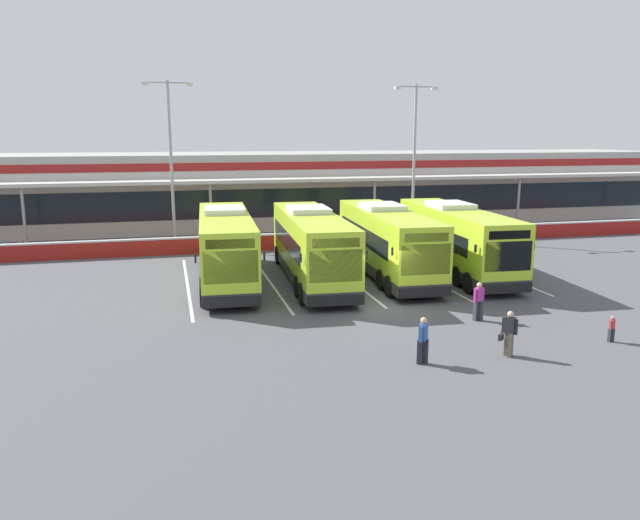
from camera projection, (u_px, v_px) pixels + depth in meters
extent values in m
plane|color=#4C4C51|center=(383.00, 306.00, 27.35)|extent=(200.00, 200.00, 0.00)
cube|color=beige|center=(277.00, 191.00, 52.45)|extent=(70.00, 10.00, 5.50)
cube|color=#19232D|center=(288.00, 202.00, 47.77)|extent=(66.00, 0.08, 2.20)
cube|color=maroon|center=(288.00, 166.00, 47.18)|extent=(68.00, 0.08, 0.60)
cube|color=beige|center=(292.00, 179.00, 45.98)|extent=(67.00, 3.00, 0.24)
cube|color=gray|center=(276.00, 156.00, 51.84)|extent=(70.00, 10.00, 0.50)
cylinder|color=#999999|center=(24.00, 217.00, 40.85)|extent=(0.20, 0.20, 4.20)
cylinder|color=#999999|center=(211.00, 212.00, 43.79)|extent=(0.20, 0.20, 4.20)
cylinder|color=#999999|center=(374.00, 207.00, 46.74)|extent=(0.20, 0.20, 4.20)
cylinder|color=#999999|center=(518.00, 202.00, 49.68)|extent=(0.20, 0.20, 4.20)
cube|color=maroon|center=(310.00, 241.00, 41.03)|extent=(60.00, 0.36, 1.00)
cube|color=#B2B2B2|center=(310.00, 233.00, 40.92)|extent=(60.00, 0.40, 0.10)
cube|color=#B7DB2D|center=(226.00, 246.00, 31.44)|extent=(3.23, 12.13, 3.19)
cube|color=#333333|center=(226.00, 270.00, 31.71)|extent=(3.25, 12.15, 0.56)
cube|color=black|center=(225.00, 240.00, 31.78)|extent=(3.12, 9.73, 0.96)
cube|color=black|center=(231.00, 267.00, 25.69)|extent=(2.31, 0.23, 1.40)
cube|color=black|center=(230.00, 244.00, 25.48)|extent=(2.05, 0.20, 0.40)
cube|color=silver|center=(224.00, 210.00, 32.05)|extent=(2.21, 2.91, 0.28)
cube|color=black|center=(232.00, 302.00, 25.89)|extent=(2.46, 0.30, 0.44)
cube|color=black|center=(264.00, 256.00, 26.22)|extent=(0.09, 0.12, 0.36)
cube|color=black|center=(195.00, 259.00, 25.69)|extent=(0.09, 0.12, 0.36)
cylinder|color=black|center=(244.00, 254.00, 36.37)|extent=(0.38, 1.06, 1.04)
cylinder|color=black|center=(203.00, 256.00, 35.93)|extent=(0.38, 1.06, 1.04)
cylinder|color=black|center=(255.00, 285.00, 28.86)|extent=(0.38, 1.06, 1.04)
cylinder|color=black|center=(203.00, 288.00, 28.43)|extent=(0.38, 1.06, 1.04)
cylinder|color=black|center=(257.00, 293.00, 27.52)|extent=(0.38, 1.06, 1.04)
cylinder|color=black|center=(203.00, 295.00, 27.08)|extent=(0.38, 1.06, 1.04)
cube|color=#B7DB2D|center=(312.00, 245.00, 31.66)|extent=(3.23, 12.13, 3.19)
cube|color=#333333|center=(312.00, 270.00, 31.93)|extent=(3.25, 12.15, 0.56)
cube|color=black|center=(310.00, 239.00, 32.00)|extent=(3.12, 9.73, 0.96)
cube|color=black|center=(336.00, 266.00, 25.91)|extent=(2.31, 0.23, 1.40)
cube|color=black|center=(336.00, 243.00, 25.69)|extent=(2.05, 0.20, 0.40)
cube|color=silver|center=(308.00, 209.00, 32.27)|extent=(2.21, 2.91, 0.28)
cube|color=black|center=(336.00, 301.00, 26.10)|extent=(2.46, 0.30, 0.44)
cube|color=black|center=(367.00, 255.00, 26.44)|extent=(0.09, 0.12, 0.36)
cube|color=black|center=(301.00, 258.00, 25.91)|extent=(0.09, 0.12, 0.36)
cylinder|color=black|center=(318.00, 254.00, 36.59)|extent=(0.38, 1.06, 1.04)
cylinder|color=black|center=(278.00, 255.00, 36.15)|extent=(0.38, 1.06, 1.04)
cylinder|color=black|center=(348.00, 284.00, 29.08)|extent=(0.38, 1.06, 1.04)
cylinder|color=black|center=(298.00, 287.00, 28.64)|extent=(0.38, 1.06, 1.04)
cylinder|color=black|center=(355.00, 292.00, 27.73)|extent=(0.38, 1.06, 1.04)
cylinder|color=black|center=(303.00, 294.00, 27.30)|extent=(0.38, 1.06, 1.04)
cube|color=#B7DB2D|center=(387.00, 240.00, 33.03)|extent=(3.23, 12.13, 3.19)
cube|color=#333333|center=(386.00, 264.00, 33.30)|extent=(3.25, 12.15, 0.56)
cube|color=black|center=(385.00, 235.00, 33.37)|extent=(3.12, 9.73, 0.96)
cube|color=black|center=(426.00, 259.00, 27.28)|extent=(2.31, 0.23, 1.40)
cube|color=black|center=(426.00, 237.00, 27.07)|extent=(2.05, 0.20, 0.40)
cube|color=silver|center=(382.00, 206.00, 33.64)|extent=(2.21, 2.91, 0.28)
cube|color=black|center=(425.00, 292.00, 27.48)|extent=(2.46, 0.30, 0.44)
cube|color=black|center=(453.00, 249.00, 27.81)|extent=(0.09, 0.12, 0.36)
cube|color=black|center=(392.00, 251.00, 27.28)|extent=(0.09, 0.12, 0.36)
cylinder|color=black|center=(383.00, 249.00, 37.96)|extent=(0.38, 1.06, 1.04)
cylinder|color=black|center=(346.00, 251.00, 37.52)|extent=(0.38, 1.06, 1.04)
cylinder|color=black|center=(428.00, 278.00, 30.45)|extent=(0.38, 1.06, 1.04)
cylinder|color=black|center=(382.00, 280.00, 30.01)|extent=(0.38, 1.06, 1.04)
cylinder|color=black|center=(438.00, 284.00, 29.10)|extent=(0.38, 1.06, 1.04)
cylinder|color=black|center=(390.00, 286.00, 28.67)|extent=(0.38, 1.06, 1.04)
cube|color=#B7DB2D|center=(456.00, 238.00, 33.73)|extent=(3.23, 12.13, 3.19)
cube|color=#333333|center=(455.00, 261.00, 33.99)|extent=(3.25, 12.15, 0.56)
cube|color=black|center=(453.00, 233.00, 34.06)|extent=(3.12, 9.73, 0.96)
cube|color=black|center=(508.00, 256.00, 27.97)|extent=(2.31, 0.23, 1.40)
cube|color=black|center=(509.00, 235.00, 27.76)|extent=(2.05, 0.20, 0.40)
cube|color=silver|center=(450.00, 205.00, 34.34)|extent=(2.21, 2.91, 0.28)
cube|color=black|center=(507.00, 288.00, 28.17)|extent=(2.46, 0.30, 0.44)
cube|color=black|center=(534.00, 246.00, 28.50)|extent=(0.09, 0.12, 0.36)
cube|color=black|center=(475.00, 248.00, 27.97)|extent=(0.09, 0.12, 0.36)
cylinder|color=black|center=(444.00, 247.00, 38.65)|extent=(0.38, 1.06, 1.04)
cylinder|color=black|center=(408.00, 248.00, 38.21)|extent=(0.38, 1.06, 1.04)
cylinder|color=black|center=(502.00, 274.00, 31.15)|extent=(0.38, 1.06, 1.04)
cylinder|color=black|center=(458.00, 276.00, 30.71)|extent=(0.38, 1.06, 1.04)
cylinder|color=black|center=(515.00, 281.00, 29.80)|extent=(0.38, 1.06, 1.04)
cylinder|color=black|center=(470.00, 283.00, 29.36)|extent=(0.38, 1.06, 1.04)
cube|color=silver|center=(187.00, 285.00, 31.06)|extent=(0.14, 13.00, 0.01)
cube|color=silver|center=(269.00, 280.00, 32.06)|extent=(0.14, 13.00, 0.01)
cube|color=silver|center=(345.00, 276.00, 33.05)|extent=(0.14, 13.00, 0.01)
cube|color=silver|center=(417.00, 272.00, 34.05)|extent=(0.14, 13.00, 0.01)
cube|color=silver|center=(485.00, 268.00, 35.05)|extent=(0.14, 13.00, 0.01)
cube|color=#4C4238|center=(507.00, 344.00, 21.13)|extent=(0.23, 0.22, 0.84)
cube|color=#4C4238|center=(510.00, 345.00, 20.95)|extent=(0.23, 0.22, 0.84)
cube|color=black|center=(510.00, 325.00, 20.90)|extent=(0.39, 0.40, 0.56)
cube|color=black|center=(504.00, 325.00, 21.03)|extent=(0.13, 0.13, 0.54)
cube|color=black|center=(516.00, 327.00, 20.78)|extent=(0.13, 0.13, 0.54)
sphere|color=tan|center=(511.00, 314.00, 20.82)|extent=(0.22, 0.22, 0.22)
cube|color=black|center=(501.00, 337.00, 21.18)|extent=(0.29, 0.27, 0.22)
cylinder|color=black|center=(501.00, 332.00, 21.14)|extent=(0.02, 0.02, 0.16)
cube|color=#33333D|center=(476.00, 311.00, 25.08)|extent=(0.19, 0.22, 0.84)
cube|color=#33333D|center=(481.00, 311.00, 25.07)|extent=(0.19, 0.22, 0.84)
cube|color=#A32D89|center=(479.00, 294.00, 24.94)|extent=(0.39, 0.32, 0.56)
cube|color=#A32D89|center=(475.00, 296.00, 24.82)|extent=(0.12, 0.12, 0.54)
cube|color=#A32D89|center=(483.00, 294.00, 25.06)|extent=(0.12, 0.12, 0.54)
sphere|color=#DBB293|center=(479.00, 285.00, 24.86)|extent=(0.22, 0.22, 0.22)
cube|color=#33333D|center=(609.00, 335.00, 22.52)|extent=(0.13, 0.14, 0.52)
cube|color=#33333D|center=(613.00, 335.00, 22.53)|extent=(0.13, 0.14, 0.52)
cube|color=#B23838|center=(612.00, 324.00, 22.44)|extent=(0.25, 0.22, 0.35)
cube|color=#B23838|center=(611.00, 325.00, 22.35)|extent=(0.08, 0.08, 0.33)
cube|color=#B23838|center=(614.00, 324.00, 22.53)|extent=(0.08, 0.08, 0.33)
sphere|color=tan|center=(613.00, 318.00, 22.39)|extent=(0.14, 0.14, 0.14)
cube|color=black|center=(420.00, 352.00, 20.30)|extent=(0.23, 0.22, 0.84)
cube|color=black|center=(425.00, 351.00, 20.38)|extent=(0.23, 0.22, 0.84)
cube|color=#2D5693|center=(423.00, 332.00, 20.20)|extent=(0.39, 0.40, 0.56)
cube|color=#2D5693|center=(421.00, 334.00, 20.01)|extent=(0.13, 0.13, 0.54)
cube|color=#2D5693|center=(425.00, 331.00, 20.39)|extent=(0.13, 0.13, 0.54)
sphere|color=tan|center=(424.00, 321.00, 20.12)|extent=(0.22, 0.22, 0.22)
cylinder|color=#9E9EA3|center=(171.00, 166.00, 40.68)|extent=(0.20, 0.20, 11.00)
cylinder|color=#9E9EA3|center=(167.00, 82.00, 39.59)|extent=(2.80, 0.10, 0.10)
cube|color=silver|center=(145.00, 84.00, 39.28)|extent=(0.44, 0.28, 0.20)
cube|color=silver|center=(189.00, 84.00, 39.94)|extent=(0.44, 0.28, 0.20)
cylinder|color=#9E9EA3|center=(414.00, 163.00, 44.09)|extent=(0.20, 0.20, 11.00)
cylinder|color=#9E9EA3|center=(416.00, 87.00, 43.00)|extent=(2.80, 0.10, 0.10)
cube|color=silver|center=(398.00, 88.00, 42.69)|extent=(0.44, 0.28, 0.20)
cube|color=silver|center=(435.00, 88.00, 43.36)|extent=(0.44, 0.28, 0.20)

